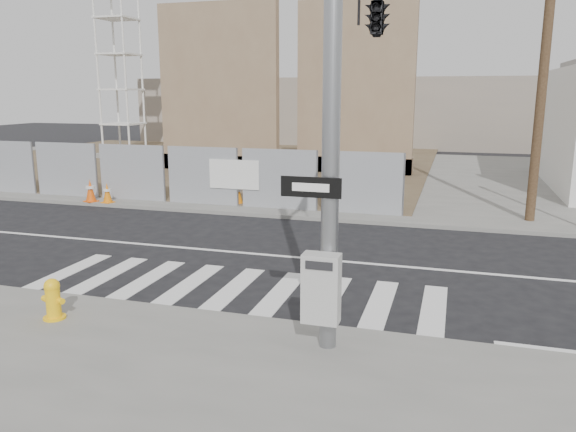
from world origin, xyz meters
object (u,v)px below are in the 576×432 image
(signal_pole, at_px, (365,46))
(traffic_cone_d, at_px, (238,193))
(traffic_cone_b, at_px, (90,191))
(traffic_cone_c, at_px, (107,193))
(crane_tower, at_px, (116,2))
(fire_hydrant, at_px, (53,299))

(signal_pole, xyz_separation_m, traffic_cone_d, (-5.51, 7.35, -4.28))
(traffic_cone_b, relative_size, traffic_cone_c, 1.14)
(crane_tower, height_order, traffic_cone_c, crane_tower)
(signal_pole, distance_m, traffic_cone_d, 10.13)
(fire_hydrant, distance_m, traffic_cone_c, 10.73)
(signal_pole, distance_m, traffic_cone_b, 13.15)
(crane_tower, height_order, traffic_cone_d, crane_tower)
(fire_hydrant, bearing_deg, signal_pole, 56.61)
(traffic_cone_b, relative_size, traffic_cone_d, 1.02)
(signal_pole, relative_size, traffic_cone_c, 9.96)
(traffic_cone_d, bearing_deg, signal_pole, -53.12)
(signal_pole, distance_m, traffic_cone_c, 12.60)
(crane_tower, relative_size, traffic_cone_d, 23.13)
(traffic_cone_b, distance_m, traffic_cone_d, 5.34)
(signal_pole, distance_m, fire_hydrant, 7.12)
(fire_hydrant, bearing_deg, traffic_cone_b, 146.37)
(crane_tower, distance_m, fire_hydrant, 26.91)
(traffic_cone_b, bearing_deg, fire_hydrant, -57.42)
(traffic_cone_c, bearing_deg, signal_pole, -31.94)
(crane_tower, xyz_separation_m, traffic_cone_b, (6.75, -12.78, -8.51))
(fire_hydrant, xyz_separation_m, traffic_cone_d, (-0.74, 10.42, 0.03))
(signal_pole, height_order, crane_tower, crane_tower)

